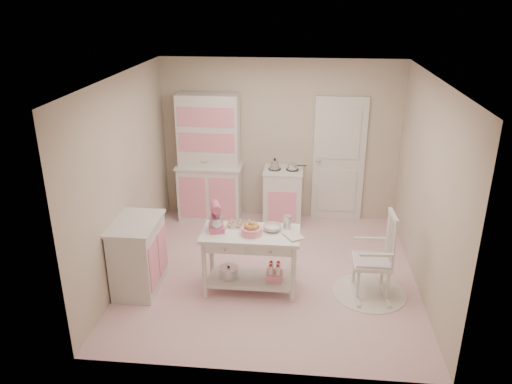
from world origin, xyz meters
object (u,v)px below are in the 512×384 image
hutch (209,159)px  rocking_chair (373,254)px  base_cabinet (138,255)px  stand_mixer (216,218)px  bread_basket (252,231)px  stove (283,196)px  work_table (251,261)px

hutch → rocking_chair: hutch is taller
hutch → base_cabinet: bearing=-103.1°
rocking_chair → stand_mixer: size_ratio=3.24×
base_cabinet → stand_mixer: (0.98, 0.11, 0.51)m
base_cabinet → stand_mixer: 1.11m
stand_mixer → bread_basket: 0.46m
stove → base_cabinet: size_ratio=1.00×
base_cabinet → rocking_chair: size_ratio=0.84×
work_table → bread_basket: size_ratio=4.80×
base_cabinet → stand_mixer: bearing=6.6°
stove → bread_basket: size_ratio=3.68×
hutch → work_table: bearing=-66.6°
stove → work_table: size_ratio=0.77×
stove → stand_mixer: (-0.72, -2.01, 0.51)m
stove → base_cabinet: bearing=-128.8°
stand_mixer → bread_basket: size_ratio=1.36×
hutch → stand_mixer: 2.11m
rocking_chair → work_table: 1.50m
stove → rocking_chair: rocking_chair is taller
stove → hutch: bearing=177.6°
hutch → stove: hutch is taller
work_table → bread_basket: 0.45m
base_cabinet → bread_basket: bearing=1.8°
hutch → rocking_chair: 3.17m
rocking_chair → stand_mixer: bearing=177.4°
rocking_chair → bread_basket: 1.51m
hutch → stove: size_ratio=2.26×
work_table → stove: bearing=81.5°
stand_mixer → bread_basket: bearing=-24.3°
rocking_chair → work_table: bearing=178.4°
work_table → hutch: bearing=113.4°
base_cabinet → work_table: 1.41m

